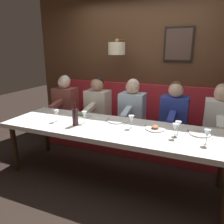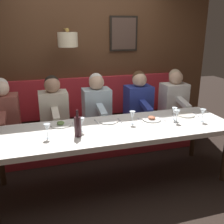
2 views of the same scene
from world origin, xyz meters
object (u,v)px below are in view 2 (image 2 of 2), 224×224
wine_glass_0 (132,115)px  wine_bottle (78,126)px  diner_near (139,98)px  diner_middle (97,102)px  diner_farthest (3,109)px  wine_glass_2 (203,113)px  wine_glass_1 (82,122)px  dining_table (115,132)px  diner_nearest (174,96)px  wine_glass_4 (174,111)px  wine_glass_5 (177,114)px  diner_far (54,105)px  wine_glass_3 (47,128)px

wine_glass_0 → wine_bottle: wine_bottle is taller
diner_near → diner_middle: same height
diner_farthest → wine_glass_2: size_ratio=4.82×
wine_glass_1 → wine_glass_2: (-0.11, -1.51, 0.00)m
dining_table → diner_nearest: (0.88, -1.28, 0.13)m
diner_near → wine_bottle: bearing=132.1°
wine_glass_2 → wine_glass_4: size_ratio=1.00×
diner_farthest → wine_glass_1: diner_farthest is taller
diner_middle → wine_glass_2: bearing=-131.7°
diner_farthest → wine_glass_5: size_ratio=4.82×
wine_glass_2 → wine_bottle: (-0.01, 1.57, -0.00)m
wine_glass_0 → wine_glass_2: (-0.17, -0.87, 0.00)m
diner_near → diner_farthest: same height
diner_far → wine_glass_0: bearing=-133.5°
diner_middle → diner_near: bearing=-90.0°
diner_near → wine_glass_5: bearing=-172.3°
wine_glass_0 → wine_glass_2: same height
dining_table → wine_glass_4: bearing=-87.1°
diner_farthest → wine_glass_3: diner_farthest is taller
diner_farthest → wine_bottle: size_ratio=2.64×
dining_table → diner_middle: bearing=0.4°
wine_glass_1 → wine_glass_2: bearing=-94.1°
wine_glass_4 → diner_farthest: bearing=68.2°
diner_near → wine_glass_1: size_ratio=4.82×
dining_table → diner_nearest: 1.56m
diner_far → wine_glass_3: 0.98m
diner_farthest → wine_glass_1: size_ratio=4.82×
diner_near → wine_glass_5: diner_near is taller
diner_near → wine_glass_1: (-0.89, 1.05, 0.04)m
diner_near → wine_glass_5: (-0.94, -0.13, 0.04)m
wine_glass_1 → wine_glass_2: 1.51m
wine_glass_1 → wine_glass_5: 1.18m
wine_glass_3 → diner_near: bearing=-55.9°
diner_near → wine_glass_2: size_ratio=4.82×
diner_nearest → wine_glass_4: size_ratio=4.82×
wine_glass_0 → wine_glass_1: 0.64m
wine_glass_4 → dining_table: bearing=92.9°
wine_glass_4 → wine_glass_5: (-0.10, 0.02, 0.00)m
diner_near → diner_nearest: bearing=-90.0°
dining_table → diner_near: 1.11m
diner_nearest → wine_glass_1: diner_nearest is taller
diner_near → diner_middle: 0.67m
wine_glass_2 → wine_glass_5: size_ratio=1.00×
dining_table → diner_far: (0.88, 0.63, 0.13)m
dining_table → diner_near: (0.88, -0.66, 0.13)m
dining_table → wine_glass_5: (-0.05, -0.79, 0.18)m
diner_middle → wine_glass_1: diner_middle is taller
diner_nearest → wine_glass_0: size_ratio=4.82×
wine_glass_1 → wine_glass_4: same height
wine_glass_0 → wine_glass_4: 0.57m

